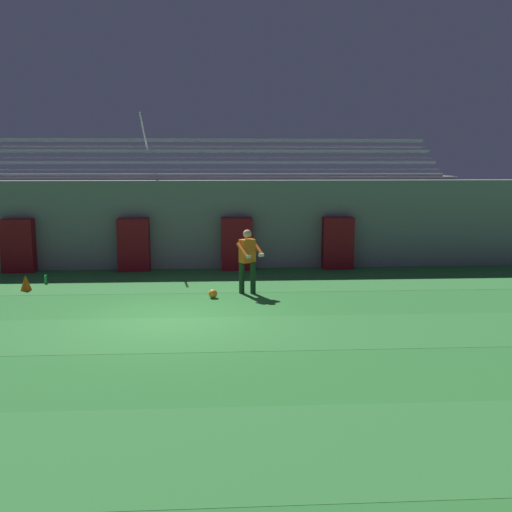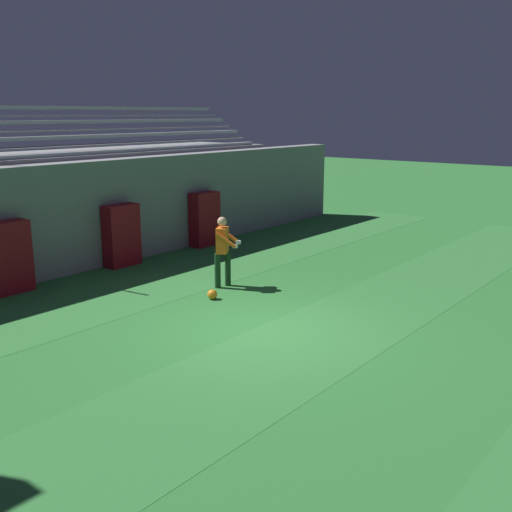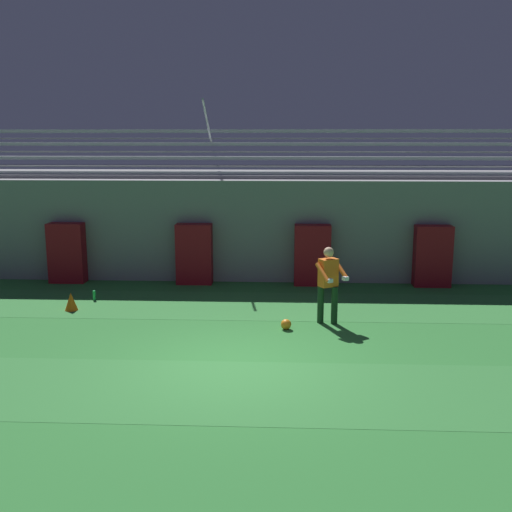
% 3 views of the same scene
% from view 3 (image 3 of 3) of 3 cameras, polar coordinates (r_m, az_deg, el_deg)
% --- Properties ---
extents(ground_plane, '(80.00, 80.00, 0.00)m').
position_cam_3_polar(ground_plane, '(10.74, -1.91, -10.29)').
color(ground_plane, '#2D7533').
extents(turf_stripe_mid, '(28.00, 2.45, 0.01)m').
position_cam_3_polar(turf_stripe_mid, '(9.73, -2.43, -12.62)').
color(turf_stripe_mid, '#337A38').
rests_on(turf_stripe_mid, ground).
extents(turf_stripe_far, '(28.00, 2.45, 0.01)m').
position_cam_3_polar(turf_stripe_far, '(14.35, -0.72, -4.72)').
color(turf_stripe_far, '#337A38').
rests_on(turf_stripe_far, ground).
extents(back_wall, '(24.00, 0.60, 2.80)m').
position_cam_3_polar(back_wall, '(16.68, -0.19, 2.44)').
color(back_wall, gray).
rests_on(back_wall, ground).
extents(padding_pillar_gate_left, '(0.97, 0.44, 1.65)m').
position_cam_3_polar(padding_pillar_gate_left, '(16.39, -5.90, 0.19)').
color(padding_pillar_gate_left, maroon).
rests_on(padding_pillar_gate_left, ground).
extents(padding_pillar_gate_right, '(0.97, 0.44, 1.65)m').
position_cam_3_polar(padding_pillar_gate_right, '(16.23, 5.38, 0.09)').
color(padding_pillar_gate_right, maroon).
rests_on(padding_pillar_gate_right, ground).
extents(padding_pillar_far_left, '(0.97, 0.44, 1.65)m').
position_cam_3_polar(padding_pillar_far_left, '(17.27, -17.57, 0.28)').
color(padding_pillar_far_left, maroon).
rests_on(padding_pillar_far_left, ground).
extents(padding_pillar_far_right, '(0.97, 0.44, 1.65)m').
position_cam_3_polar(padding_pillar_far_right, '(16.70, 16.47, -0.01)').
color(padding_pillar_far_right, maroon).
rests_on(padding_pillar_far_right, ground).
extents(bleacher_stand, '(18.00, 3.35, 5.03)m').
position_cam_3_polar(bleacher_stand, '(18.63, 0.11, 3.66)').
color(bleacher_stand, gray).
rests_on(bleacher_stand, ground).
extents(goalkeeper, '(0.73, 0.70, 1.67)m').
position_cam_3_polar(goalkeeper, '(12.84, 6.92, -2.31)').
color(goalkeeper, '#143319').
rests_on(goalkeeper, ground).
extents(soccer_ball, '(0.22, 0.22, 0.22)m').
position_cam_3_polar(soccer_ball, '(12.58, 2.88, -6.52)').
color(soccer_ball, orange).
rests_on(soccer_ball, ground).
extents(traffic_cone, '(0.30, 0.30, 0.42)m').
position_cam_3_polar(traffic_cone, '(14.54, -17.20, -4.16)').
color(traffic_cone, orange).
rests_on(traffic_cone, ground).
extents(water_bottle, '(0.07, 0.07, 0.24)m').
position_cam_3_polar(water_bottle, '(15.30, -15.16, -3.65)').
color(water_bottle, green).
rests_on(water_bottle, ground).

